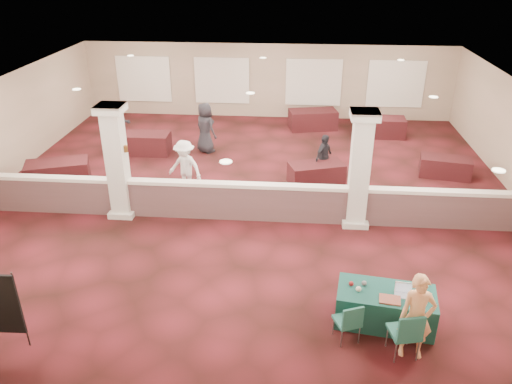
# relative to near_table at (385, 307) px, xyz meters

# --- Properties ---
(ground) EXTENTS (16.00, 16.00, 0.00)m
(ground) POSITION_rel_near_table_xyz_m (-3.20, 5.51, -0.37)
(ground) COLOR #4D1318
(ground) RESTS_ON ground
(wall_back) EXTENTS (16.00, 0.04, 3.20)m
(wall_back) POSITION_rel_near_table_xyz_m (-3.20, 13.51, 1.23)
(wall_back) COLOR gray
(wall_back) RESTS_ON ground
(wall_front) EXTENTS (16.00, 0.04, 3.20)m
(wall_front) POSITION_rel_near_table_xyz_m (-3.20, -2.49, 1.23)
(wall_front) COLOR gray
(wall_front) RESTS_ON ground
(ceiling) EXTENTS (16.00, 16.00, 0.02)m
(ceiling) POSITION_rel_near_table_xyz_m (-3.20, 5.51, 2.83)
(ceiling) COLOR white
(ceiling) RESTS_ON wall_back
(partition_wall) EXTENTS (15.60, 0.28, 1.10)m
(partition_wall) POSITION_rel_near_table_xyz_m (-3.20, 4.01, 0.20)
(partition_wall) COLOR brown
(partition_wall) RESTS_ON ground
(column_left) EXTENTS (0.72, 0.72, 3.20)m
(column_left) POSITION_rel_near_table_xyz_m (-6.70, 4.01, 1.27)
(column_left) COLOR beige
(column_left) RESTS_ON ground
(column_right) EXTENTS (0.72, 0.72, 3.20)m
(column_right) POSITION_rel_near_table_xyz_m (-0.20, 4.01, 1.27)
(column_right) COLOR beige
(column_right) RESTS_ON ground
(sconce_left) EXTENTS (0.12, 0.12, 0.18)m
(sconce_left) POSITION_rel_near_table_xyz_m (-6.98, 4.01, 1.63)
(sconce_left) COLOR brown
(sconce_left) RESTS_ON column_left
(sconce_right) EXTENTS (0.12, 0.12, 0.18)m
(sconce_right) POSITION_rel_near_table_xyz_m (-6.42, 4.01, 1.63)
(sconce_right) COLOR brown
(sconce_right) RESTS_ON column_left
(near_table) EXTENTS (2.02, 1.21, 0.73)m
(near_table) POSITION_rel_near_table_xyz_m (0.00, 0.00, 0.00)
(near_table) COLOR #103C31
(near_table) RESTS_ON ground
(conf_chair_main) EXTENTS (0.61, 0.61, 1.03)m
(conf_chair_main) POSITION_rel_near_table_xyz_m (0.22, -0.96, 0.24)
(conf_chair_main) COLOR #1D5652
(conf_chair_main) RESTS_ON ground
(conf_chair_side) EXTENTS (0.58, 0.58, 0.89)m
(conf_chair_side) POSITION_rel_near_table_xyz_m (-0.77, -0.65, 0.16)
(conf_chair_side) COLOR #1D5652
(conf_chair_side) RESTS_ON ground
(woman) EXTENTS (0.63, 0.43, 1.73)m
(woman) POSITION_rel_near_table_xyz_m (0.38, -0.88, 0.50)
(woman) COLOR #FFA86E
(woman) RESTS_ON ground
(far_table_front_left) EXTENTS (2.11, 1.53, 0.77)m
(far_table_front_left) POSITION_rel_near_table_xyz_m (-9.40, 5.81, 0.02)
(far_table_front_left) COLOR black
(far_table_front_left) RESTS_ON ground
(far_table_front_center) EXTENTS (1.89, 1.34, 0.69)m
(far_table_front_center) POSITION_rel_near_table_xyz_m (-1.20, 6.53, -0.02)
(far_table_front_center) COLOR black
(far_table_front_center) RESTS_ON ground
(far_table_front_right) EXTENTS (1.73, 1.09, 0.65)m
(far_table_front_right) POSITION_rel_near_table_xyz_m (3.06, 7.49, -0.04)
(far_table_front_right) COLOR black
(far_table_front_right) RESTS_ON ground
(far_table_back_left) EXTENTS (1.86, 0.94, 0.75)m
(far_table_back_left) POSITION_rel_near_table_xyz_m (-7.43, 8.71, 0.01)
(far_table_back_left) COLOR black
(far_table_back_left) RESTS_ON ground
(far_table_back_center) EXTENTS (2.09, 1.34, 0.79)m
(far_table_back_center) POSITION_rel_near_table_xyz_m (-1.20, 12.01, 0.03)
(far_table_back_center) COLOR black
(far_table_back_center) RESTS_ON ground
(far_table_back_right) EXTENTS (1.90, 0.99, 0.76)m
(far_table_back_right) POSITION_rel_near_table_xyz_m (1.50, 11.31, 0.01)
(far_table_back_right) COLOR black
(far_table_back_right) RESTS_ON ground
(attendee_a) EXTENTS (0.87, 0.74, 1.59)m
(attendee_a) POSITION_rel_near_table_xyz_m (-8.55, 9.51, 0.43)
(attendee_a) COLOR black
(attendee_a) RESTS_ON ground
(attendee_b) EXTENTS (1.20, 0.85, 1.71)m
(attendee_b) POSITION_rel_near_table_xyz_m (-5.20, 5.51, 0.49)
(attendee_b) COLOR beige
(attendee_b) RESTS_ON ground
(attendee_c) EXTENTS (0.83, 0.96, 1.49)m
(attendee_c) POSITION_rel_near_table_xyz_m (-0.97, 7.01, 0.38)
(attendee_c) COLOR black
(attendee_c) RESTS_ON ground
(attendee_d) EXTENTS (1.02, 0.97, 1.86)m
(attendee_d) POSITION_rel_near_table_xyz_m (-5.19, 9.01, 0.56)
(attendee_d) COLOR black
(attendee_d) RESTS_ON ground
(laptop_base) EXTENTS (0.36, 0.28, 0.02)m
(laptop_base) POSITION_rel_near_table_xyz_m (0.29, -0.09, 0.38)
(laptop_base) COLOR silver
(laptop_base) RESTS_ON near_table
(laptop_screen) EXTENTS (0.33, 0.06, 0.22)m
(laptop_screen) POSITION_rel_near_table_xyz_m (0.31, 0.02, 0.50)
(laptop_screen) COLOR silver
(laptop_screen) RESTS_ON near_table
(screen_glow) EXTENTS (0.30, 0.05, 0.19)m
(screen_glow) POSITION_rel_near_table_xyz_m (0.31, 0.02, 0.48)
(screen_glow) COLOR #B1BCD4
(screen_glow) RESTS_ON near_table
(knitting) EXTENTS (0.44, 0.35, 0.03)m
(knitting) POSITION_rel_near_table_xyz_m (0.01, -0.26, 0.38)
(knitting) COLOR #B03A1C
(knitting) RESTS_ON near_table
(yarn_cream) EXTENTS (0.11, 0.11, 0.11)m
(yarn_cream) POSITION_rel_near_table_xyz_m (-0.56, -0.02, 0.42)
(yarn_cream) COLOR beige
(yarn_cream) RESTS_ON near_table
(yarn_red) EXTENTS (0.10, 0.10, 0.10)m
(yarn_red) POSITION_rel_near_table_xyz_m (-0.69, 0.15, 0.42)
(yarn_red) COLOR maroon
(yarn_red) RESTS_ON near_table
(yarn_grey) EXTENTS (0.10, 0.10, 0.10)m
(yarn_grey) POSITION_rel_near_table_xyz_m (-0.43, 0.18, 0.42)
(yarn_grey) COLOR #515056
(yarn_grey) RESTS_ON near_table
(scissors) EXTENTS (0.12, 0.05, 0.01)m
(scissors) POSITION_rel_near_table_xyz_m (0.61, -0.37, 0.37)
(scissors) COLOR red
(scissors) RESTS_ON near_table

